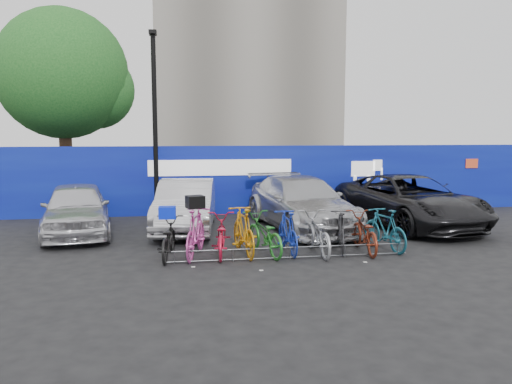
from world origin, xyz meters
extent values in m
plane|color=black|center=(0.00, 0.00, 0.00)|extent=(100.00, 100.00, 0.00)
cube|color=#091087|center=(0.00, 6.00, 1.20)|extent=(22.00, 0.15, 2.40)
cube|color=white|center=(-1.00, 5.90, 1.65)|extent=(5.00, 0.02, 0.55)
cube|color=white|center=(4.20, 5.90, 1.55)|extent=(1.20, 0.02, 0.90)
cube|color=#E64C28|center=(8.50, 5.90, 1.70)|extent=(0.50, 0.02, 0.35)
cylinder|color=#382314|center=(-7.00, 10.00, 2.00)|extent=(0.50, 0.50, 4.00)
sphere|color=#174A1B|center=(-7.00, 10.00, 5.20)|extent=(5.20, 5.20, 5.20)
sphere|color=#174A1B|center=(-5.80, 10.30, 4.60)|extent=(3.20, 3.20, 3.20)
cylinder|color=black|center=(-3.20, 5.40, 3.00)|extent=(0.16, 0.16, 6.00)
cube|color=black|center=(-3.20, 5.40, 6.05)|extent=(0.25, 0.50, 0.12)
cylinder|color=#595B60|center=(0.00, -0.60, 0.28)|extent=(5.60, 0.03, 0.03)
cylinder|color=#595B60|center=(0.00, -0.60, 0.05)|extent=(5.60, 0.03, 0.03)
cylinder|color=#595B60|center=(-2.60, -0.60, 0.14)|extent=(0.03, 0.03, 0.28)
cylinder|color=#595B60|center=(-1.30, -0.60, 0.14)|extent=(0.03, 0.03, 0.28)
cylinder|color=#595B60|center=(0.00, -0.60, 0.14)|extent=(0.03, 0.03, 0.28)
cylinder|color=#595B60|center=(1.30, -0.60, 0.14)|extent=(0.03, 0.03, 0.28)
cylinder|color=#595B60|center=(2.60, -0.60, 0.14)|extent=(0.03, 0.03, 0.28)
imported|color=silver|center=(-5.32, 3.04, 0.74)|extent=(2.40, 4.57, 1.48)
imported|color=silver|center=(-2.27, 3.17, 0.74)|extent=(2.03, 4.64, 1.48)
imported|color=#AEAFB3|center=(1.15, 2.99, 0.77)|extent=(2.92, 5.58, 1.54)
imported|color=black|center=(4.50, 2.80, 0.78)|extent=(3.46, 5.99, 1.57)
imported|color=black|center=(-2.74, -0.08, 0.47)|extent=(0.82, 1.83, 0.93)
imported|color=#CE43A0|center=(-2.11, -0.03, 0.58)|extent=(0.98, 1.99, 1.15)
imported|color=red|center=(-1.53, 0.00, 0.48)|extent=(0.83, 1.89, 0.97)
imported|color=orange|center=(-0.99, -0.02, 0.57)|extent=(0.76, 1.96, 1.15)
imported|color=#237826|center=(-0.51, -0.05, 0.49)|extent=(1.11, 1.97, 0.98)
imported|color=#162FAE|center=(0.07, -0.03, 0.52)|extent=(0.55, 1.74, 1.04)
imported|color=#94959B|center=(0.75, -0.18, 0.50)|extent=(0.69, 1.90, 0.99)
imported|color=#28282A|center=(1.40, 0.02, 0.50)|extent=(0.86, 1.72, 1.00)
imported|color=maroon|center=(1.91, -0.19, 0.48)|extent=(0.75, 1.88, 0.97)
imported|color=#165469|center=(2.49, -0.07, 0.52)|extent=(0.84, 1.79, 1.04)
cube|color=#061ED3|center=(-2.74, -0.08, 1.07)|extent=(0.39, 0.30, 0.27)
cube|color=black|center=(-2.11, -0.03, 1.29)|extent=(0.46, 0.44, 0.28)
camera|label=1|loc=(-2.49, -11.42, 2.89)|focal=35.00mm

